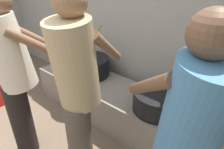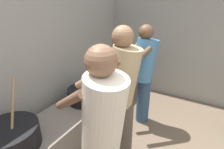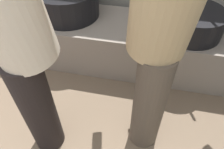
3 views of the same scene
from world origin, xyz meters
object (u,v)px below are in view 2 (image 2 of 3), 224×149
cook_in_tan_shirt (122,91)px  cook_in_blue_shirt (144,71)px  cooking_pot_main (10,137)px  cooking_pot_secondary (85,94)px  cook_in_cream_shirt (103,134)px

cook_in_tan_shirt → cook_in_blue_shirt: (0.79, 0.05, -0.05)m
cooking_pot_main → cooking_pot_secondary: (1.09, -0.07, -0.02)m
cook_in_cream_shirt → cooking_pot_main: bearing=100.5°
cook_in_blue_shirt → cooking_pot_main: bearing=154.4°
cook_in_blue_shirt → cooking_pot_secondary: bearing=126.4°
cook_in_cream_shirt → cook_in_tan_shirt: bearing=15.2°
cooking_pot_main → cook_in_blue_shirt: bearing=-25.6°
cooking_pot_main → cook_in_cream_shirt: size_ratio=0.44×
cook_in_cream_shirt → cook_in_blue_shirt: 1.44m
cooking_pot_secondary → cook_in_blue_shirt: size_ratio=0.43×
cook_in_blue_shirt → cook_in_tan_shirt: bearing=-176.1°
cooking_pot_main → cook_in_tan_shirt: cook_in_tan_shirt is taller
cook_in_cream_shirt → cook_in_blue_shirt: cook_in_cream_shirt is taller
cooking_pot_secondary → cooking_pot_main: bearing=176.2°
cook_in_blue_shirt → cook_in_cream_shirt: bearing=-171.0°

